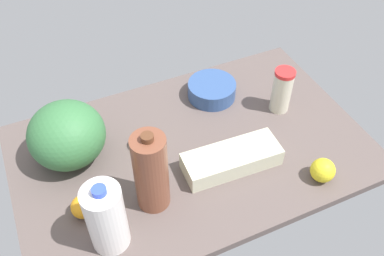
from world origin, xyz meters
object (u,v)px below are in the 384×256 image
egg_carton (232,159)px  milk_jug (106,218)px  lemon_loose (143,140)px  tumbler_cup (282,90)px  orange_near_front (83,207)px  mixing_bowl (212,90)px  lemon_beside_bowl (323,170)px  chocolate_milk_jug (151,172)px  watermelon (67,135)px

egg_carton → milk_jug: milk_jug is taller
lemon_loose → tumbler_cup: bearing=-2.9°
tumbler_cup → orange_near_front: (-78.39, -15.49, -5.31)cm
egg_carton → lemon_loose: lemon_loose is taller
milk_jug → tumbler_cup: bearing=20.4°
mixing_bowl → milk_jug: milk_jug is taller
lemon_beside_bowl → mixing_bowl: bearing=106.0°
chocolate_milk_jug → milk_jug: 17.85cm
mixing_bowl → egg_carton: bearing=-105.6°
egg_carton → lemon_beside_bowl: size_ratio=4.06×
mixing_bowl → orange_near_front: bearing=-151.2°
lemon_loose → watermelon: bearing=166.5°
milk_jug → mixing_bowl: bearing=39.4°
chocolate_milk_jug → egg_carton: bearing=4.9°
chocolate_milk_jug → tumbler_cup: chocolate_milk_jug is taller
mixing_bowl → tumbler_cup: 26.58cm
milk_jug → lemon_beside_bowl: bearing=-5.4°
chocolate_milk_jug → watermelon: size_ratio=1.18×
watermelon → mixing_bowl: bearing=8.5°
chocolate_milk_jug → watermelon: 33.68cm
milk_jug → orange_near_front: bearing=112.4°
lemon_beside_bowl → lemon_loose: bearing=142.5°
lemon_loose → egg_carton: bearing=-40.1°
mixing_bowl → lemon_beside_bowl: 52.39cm
milk_jug → egg_carton: bearing=12.9°
chocolate_milk_jug → lemon_loose: 25.04cm
egg_carton → watermelon: watermelon is taller
milk_jug → chocolate_milk_jug: bearing=25.9°
milk_jug → lemon_beside_bowl: (68.01, -6.38, -7.59)cm
chocolate_milk_jug → orange_near_front: 23.60cm
lemon_loose → milk_jug: bearing=-124.3°
watermelon → tumbler_cup: size_ratio=1.41×
lemon_beside_bowl → lemon_loose: size_ratio=1.14×
lemon_beside_bowl → orange_near_front: lemon_beside_bowl is taller
lemon_beside_bowl → orange_near_front: 75.13cm
tumbler_cup → lemon_beside_bowl: tumbler_cup is taller
egg_carton → tumbler_cup: size_ratio=1.82×
orange_near_front → lemon_loose: 31.21cm
mixing_bowl → milk_jug: size_ratio=0.74×
mixing_bowl → orange_near_front: 66.69cm
egg_carton → mixing_bowl: bearing=77.2°
chocolate_milk_jug → orange_near_front: (-20.79, 4.13, -10.37)cm
mixing_bowl → watermelon: bearing=-171.5°
mixing_bowl → tumbler_cup: size_ratio=1.04×
chocolate_milk_jug → tumbler_cup: (57.59, 19.62, -5.06)cm
lemon_beside_bowl → orange_near_front: size_ratio=1.12×
milk_jug → tumbler_cup: size_ratio=1.40×
milk_jug → lemon_beside_bowl: 68.73cm
mixing_bowl → tumbler_cup: bearing=-39.8°
watermelon → lemon_loose: watermelon is taller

